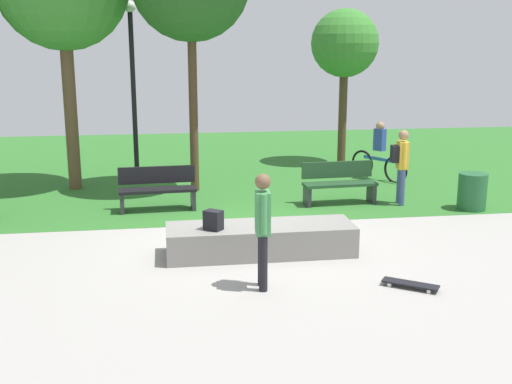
# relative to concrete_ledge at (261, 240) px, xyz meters

# --- Properties ---
(ground_plane) EXTENTS (28.00, 28.00, 0.00)m
(ground_plane) POSITION_rel_concrete_ledge_xyz_m (-0.09, 0.78, -0.25)
(ground_plane) COLOR #9E9993
(grass_lawn) EXTENTS (26.60, 12.99, 0.01)m
(grass_lawn) POSITION_rel_concrete_ledge_xyz_m (-0.09, 8.29, -0.24)
(grass_lawn) COLOR #2D6B28
(grass_lawn) RESTS_ON ground_plane
(concrete_ledge) EXTENTS (3.10, 0.94, 0.50)m
(concrete_ledge) POSITION_rel_concrete_ledge_xyz_m (0.00, 0.00, 0.00)
(concrete_ledge) COLOR gray
(concrete_ledge) RESTS_ON ground_plane
(backpack_on_ledge) EXTENTS (0.34, 0.33, 0.32)m
(backpack_on_ledge) POSITION_rel_concrete_ledge_xyz_m (-0.79, -0.15, 0.41)
(backpack_on_ledge) COLOR black
(backpack_on_ledge) RESTS_ON concrete_ledge
(skater_performing_trick) EXTENTS (0.22, 0.43, 1.67)m
(skater_performing_trick) POSITION_rel_concrete_ledge_xyz_m (-0.20, -1.49, 0.73)
(skater_performing_trick) COLOR black
(skater_performing_trick) RESTS_ON ground_plane
(skateboard_by_ledge) EXTENTS (0.77, 0.63, 0.08)m
(skateboard_by_ledge) POSITION_rel_concrete_ledge_xyz_m (1.89, -1.81, -0.18)
(skateboard_by_ledge) COLOR black
(skateboard_by_ledge) RESTS_ON ground_plane
(park_bench_near_path) EXTENTS (1.62, 0.56, 0.91)m
(park_bench_near_path) POSITION_rel_concrete_ledge_xyz_m (2.21, 3.10, 0.23)
(park_bench_near_path) COLOR #1E4223
(park_bench_near_path) RESTS_ON ground_plane
(park_bench_far_left) EXTENTS (1.62, 0.55, 0.91)m
(park_bench_far_left) POSITION_rel_concrete_ledge_xyz_m (-1.70, 3.11, 0.23)
(park_bench_far_left) COLOR black
(park_bench_far_left) RESTS_ON ground_plane
(tree_slender_maple) EXTENTS (1.91, 1.91, 4.40)m
(tree_slender_maple) POSITION_rel_concrete_ledge_xyz_m (3.60, 7.74, 3.15)
(tree_slender_maple) COLOR #4C3823
(tree_slender_maple) RESTS_ON grass_lawn
(lamp_post) EXTENTS (0.28, 0.28, 4.42)m
(lamp_post) POSITION_rel_concrete_ledge_xyz_m (-2.23, 6.00, 2.42)
(lamp_post) COLOR black
(lamp_post) RESTS_ON ground_plane
(trash_bin) EXTENTS (0.59, 0.59, 0.78)m
(trash_bin) POSITION_rel_concrete_ledge_xyz_m (4.86, 2.20, 0.14)
(trash_bin) COLOR #1E592D
(trash_bin) RESTS_ON ground_plane
(pedestrian_with_backpack) EXTENTS (0.37, 0.43, 1.63)m
(pedestrian_with_backpack) POSITION_rel_concrete_ledge_xyz_m (3.50, 2.83, 0.73)
(pedestrian_with_backpack) COLOR #3F5184
(pedestrian_with_backpack) RESTS_ON ground_plane
(cyclist_on_bicycle) EXTENTS (0.99, 1.59, 1.52)m
(cyclist_on_bicycle) POSITION_rel_concrete_ledge_xyz_m (3.93, 5.42, 0.38)
(cyclist_on_bicycle) COLOR black
(cyclist_on_bicycle) RESTS_ON ground_plane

